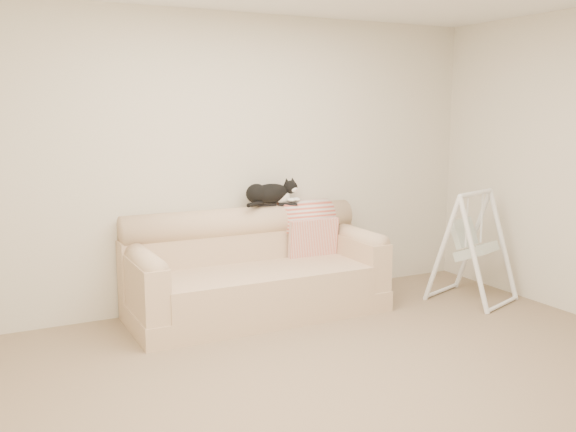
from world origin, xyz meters
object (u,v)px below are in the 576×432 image
(remote_b, at_px, (288,204))
(baby_swing, at_px, (472,246))
(tuxedo_cat, at_px, (270,193))
(sofa, at_px, (254,273))
(remote_a, at_px, (266,204))

(remote_b, relative_size, baby_swing, 0.17)
(tuxedo_cat, bearing_deg, remote_b, -15.20)
(sofa, xyz_separation_m, remote_b, (0.43, 0.20, 0.56))
(sofa, bearing_deg, baby_swing, -16.13)
(remote_a, height_order, remote_b, remote_a)
(tuxedo_cat, bearing_deg, remote_a, 173.97)
(remote_a, xyz_separation_m, remote_b, (0.20, -0.05, -0.00))
(tuxedo_cat, distance_m, baby_swing, 1.93)
(remote_a, height_order, tuxedo_cat, tuxedo_cat)
(sofa, xyz_separation_m, tuxedo_cat, (0.28, 0.24, 0.66))
(remote_a, xyz_separation_m, tuxedo_cat, (0.04, -0.00, 0.10))
(remote_a, relative_size, remote_b, 1.05)
(remote_a, distance_m, remote_b, 0.20)
(baby_swing, bearing_deg, tuxedo_cat, 154.44)
(sofa, xyz_separation_m, baby_swing, (1.96, -0.57, 0.16))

